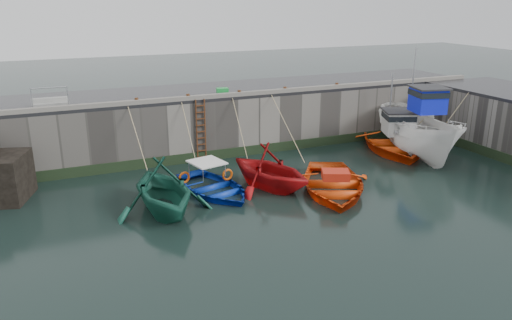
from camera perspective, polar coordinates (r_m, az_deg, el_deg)
name	(u,v)px	position (r m, az deg, el deg)	size (l,w,h in m)	color
ground	(341,236)	(17.89, 9.74, -8.56)	(120.00, 120.00, 0.00)	black
quay_back	(222,118)	(28.05, -3.95, 4.78)	(30.00, 5.00, 3.00)	slate
road_back	(221,90)	(27.73, -4.02, 7.96)	(30.00, 5.00, 0.16)	black
kerb_back	(236,94)	(25.53, -2.26, 7.51)	(30.00, 0.30, 0.20)	slate
algae_back	(238,152)	(26.08, -2.03, 0.93)	(30.00, 0.08, 0.50)	black
ladder	(201,131)	(25.04, -6.30, 3.30)	(0.51, 0.08, 3.20)	#3F1E0F
boat_near_white	(164,211)	(19.93, -10.49, -5.72)	(4.00, 4.63, 2.44)	#175240
boat_near_white_rope	(144,179)	(23.54, -12.68, -2.08)	(0.04, 3.89, 3.10)	tan
boat_near_blue	(214,192)	(21.49, -4.86, -3.66)	(3.22, 4.51, 0.93)	#0B2FA9
boat_near_blue_rope	(192,168)	(24.55, -7.38, -0.94)	(0.04, 3.16, 3.10)	tan
boat_near_blacktrim	(269,187)	(21.96, 1.53, -3.12)	(3.72, 4.32, 2.27)	#A00D10
boat_near_blacktrim_rope	(239,163)	(25.09, -1.90, -0.37)	(0.04, 3.41, 3.10)	tan
boat_near_navy	(332,191)	(21.81, 8.68, -3.48)	(3.92, 5.49, 1.14)	#E4400C
boat_near_navy_rope	(287,162)	(25.36, 3.58, -0.19)	(0.04, 4.49, 3.10)	tan
boat_far_white	(419,134)	(27.32, 18.10, 2.85)	(4.48, 7.74, 5.81)	silver
boat_far_orange	(393,141)	(28.35, 15.44, 2.08)	(6.91, 7.92, 4.37)	#FF480D
fish_crate	(222,91)	(26.30, -3.86, 7.90)	(0.60, 0.39, 0.29)	green
railing	(50,102)	(24.97, -22.44, 6.16)	(1.60, 1.05, 1.00)	#A5A8AD
bollard_a	(137,101)	(24.32, -13.49, 6.59)	(0.18, 0.18, 0.28)	#3F1E0F
bollard_b	(188,97)	(24.85, -7.78, 7.16)	(0.18, 0.18, 0.28)	#3F1E0F
bollard_c	(239,93)	(25.68, -1.92, 7.67)	(0.18, 0.18, 0.28)	#3F1E0F
bollard_d	(285,89)	(26.72, 3.33, 8.06)	(0.18, 0.18, 0.28)	#3F1E0F
bollard_e	(337,85)	(28.27, 9.22, 8.42)	(0.18, 0.18, 0.28)	#3F1E0F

